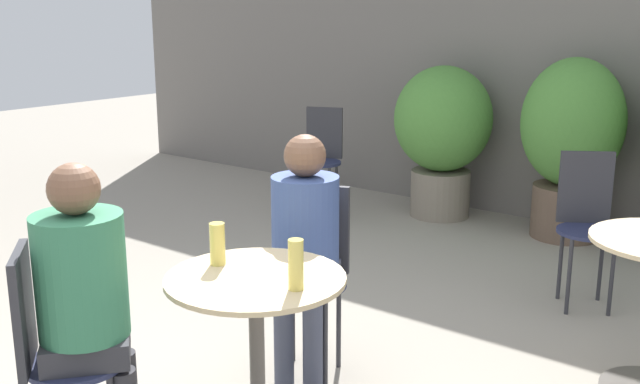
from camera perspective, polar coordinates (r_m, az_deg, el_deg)
The scene contains 12 objects.
storefront_wall at distance 6.25m, azimuth 19.14°, elevation 11.06°, with size 10.00×0.06×3.00m.
cafe_table_near at distance 2.95m, azimuth -4.85°, elevation -10.54°, with size 0.69×0.69×0.74m.
bistro_chair_0 at distance 3.59m, azimuth -0.51°, elevation -5.29°, with size 0.39×0.41×0.91m.
bistro_chair_1 at distance 2.93m, azimuth -19.88°, elevation -10.81°, with size 0.42×0.42×0.91m.
bistro_chair_2 at distance 6.31m, azimuth 0.15°, elevation 3.16°, with size 0.39×0.41×0.91m.
bistro_chair_3 at distance 4.67m, azimuth 19.64°, elevation -1.56°, with size 0.41×0.42×0.91m.
seated_person_0 at distance 3.42m, azimuth -1.20°, elevation -3.40°, with size 0.35×0.37×1.19m.
seated_person_1 at distance 2.85m, azimuth -17.35°, elevation -7.47°, with size 0.41×0.41×1.21m.
beer_glass_0 at distance 2.97m, azimuth -7.82°, elevation -3.94°, with size 0.06×0.06×0.17m.
beer_glass_1 at distance 2.69m, azimuth -1.85°, elevation -5.56°, with size 0.06×0.06×0.19m.
potted_plant_0 at distance 6.32m, azimuth 9.33°, elevation 4.71°, with size 0.81×0.81×1.27m.
potted_plant_1 at distance 5.94m, azimuth 18.62°, elevation 3.99°, with size 0.76×0.76×1.38m.
Camera 1 is at (2.03, -1.87, 1.74)m, focal length 42.00 mm.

